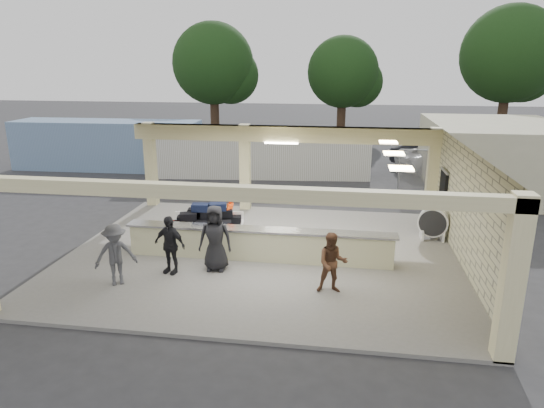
% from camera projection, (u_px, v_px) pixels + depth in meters
% --- Properties ---
extents(ground, '(120.00, 120.00, 0.00)m').
position_uv_depth(ground, '(262.00, 256.00, 15.31)').
color(ground, '#2A2A2D').
rests_on(ground, ground).
extents(pavilion, '(12.01, 10.00, 3.55)m').
position_uv_depth(pavilion, '(272.00, 209.00, 15.53)').
color(pavilion, slate).
rests_on(pavilion, ground).
extents(baggage_counter, '(8.20, 0.58, 0.98)m').
position_uv_depth(baggage_counter, '(259.00, 244.00, 14.67)').
color(baggage_counter, beige).
rests_on(baggage_counter, pavilion).
extents(luggage_cart, '(2.51, 1.76, 1.36)m').
position_uv_depth(luggage_cart, '(206.00, 222.00, 15.91)').
color(luggage_cart, white).
rests_on(luggage_cart, pavilion).
extents(drum_fan, '(1.06, 0.60, 1.12)m').
position_uv_depth(drum_fan, '(433.00, 222.00, 16.30)').
color(drum_fan, white).
rests_on(drum_fan, pavilion).
extents(baggage_handler, '(0.38, 0.61, 1.59)m').
position_uv_depth(baggage_handler, '(230.00, 217.00, 16.21)').
color(baggage_handler, '#FF460D').
rests_on(baggage_handler, pavilion).
extents(passenger_a, '(0.82, 0.43, 1.62)m').
position_uv_depth(passenger_a, '(332.00, 263.00, 12.46)').
color(passenger_a, brown).
rests_on(passenger_a, pavilion).
extents(passenger_b, '(1.05, 0.61, 1.69)m').
position_uv_depth(passenger_b, '(170.00, 245.00, 13.63)').
color(passenger_b, black).
rests_on(passenger_b, pavilion).
extents(passenger_c, '(1.14, 0.90, 1.70)m').
position_uv_depth(passenger_c, '(115.00, 255.00, 12.90)').
color(passenger_c, '#434448').
rests_on(passenger_c, pavilion).
extents(passenger_d, '(0.96, 0.45, 1.92)m').
position_uv_depth(passenger_d, '(215.00, 238.00, 13.80)').
color(passenger_d, black).
rests_on(passenger_d, pavilion).
extents(car_white_a, '(5.65, 4.18, 1.46)m').
position_uv_depth(car_white_a, '(445.00, 159.00, 26.96)').
color(car_white_a, silver).
rests_on(car_white_a, ground).
extents(car_white_b, '(4.18, 1.60, 1.31)m').
position_uv_depth(car_white_b, '(503.00, 165.00, 25.81)').
color(car_white_b, silver).
rests_on(car_white_b, ground).
extents(car_dark, '(4.62, 3.70, 1.49)m').
position_uv_depth(car_dark, '(432.00, 156.00, 27.71)').
color(car_dark, black).
rests_on(car_dark, ground).
extents(container_white, '(11.61, 3.35, 2.48)m').
position_uv_depth(container_white, '(261.00, 153.00, 25.94)').
color(container_white, silver).
rests_on(container_white, ground).
extents(container_blue, '(10.59, 2.84, 2.73)m').
position_uv_depth(container_blue, '(108.00, 145.00, 27.69)').
color(container_blue, '#6D8BAF').
rests_on(container_blue, ground).
extents(fence, '(12.06, 0.06, 2.03)m').
position_uv_depth(fence, '(535.00, 173.00, 21.95)').
color(fence, gray).
rests_on(fence, ground).
extents(tree_left, '(6.60, 6.30, 9.00)m').
position_uv_depth(tree_left, '(218.00, 67.00, 37.80)').
color(tree_left, '#382619').
rests_on(tree_left, ground).
extents(tree_mid, '(6.00, 5.60, 8.00)m').
position_uv_depth(tree_mid, '(347.00, 75.00, 38.41)').
color(tree_mid, '#382619').
rests_on(tree_mid, ground).
extents(tree_right, '(7.20, 7.00, 10.00)m').
position_uv_depth(tree_right, '(513.00, 58.00, 35.36)').
color(tree_right, '#382619').
rests_on(tree_right, ground).
extents(adjacent_building, '(6.00, 8.00, 3.20)m').
position_uv_depth(adjacent_building, '(495.00, 157.00, 22.96)').
color(adjacent_building, beige).
rests_on(adjacent_building, ground).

